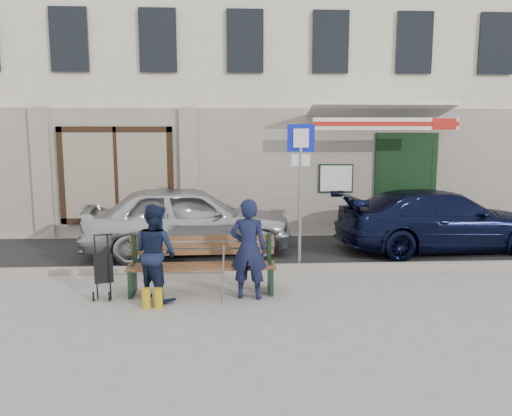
{
  "coord_description": "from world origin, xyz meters",
  "views": [
    {
      "loc": [
        -0.43,
        -7.63,
        2.6
      ],
      "look_at": [
        0.08,
        1.6,
        1.2
      ],
      "focal_mm": 35.0,
      "sensor_mm": 36.0,
      "label": 1
    }
  ],
  "objects": [
    {
      "name": "ground",
      "position": [
        0.0,
        0.0,
        0.0
      ],
      "size": [
        80.0,
        80.0,
        0.0
      ],
      "primitive_type": "plane",
      "color": "#9E9991",
      "rests_on": "ground"
    },
    {
      "name": "asphalt_lane",
      "position": [
        0.0,
        3.1,
        0.01
      ],
      "size": [
        60.0,
        3.2,
        0.01
      ],
      "primitive_type": "cube",
      "color": "#282828",
      "rests_on": "ground"
    },
    {
      "name": "curb",
      "position": [
        0.0,
        1.5,
        0.06
      ],
      "size": [
        60.0,
        0.18,
        0.12
      ],
      "primitive_type": "cube",
      "color": "#9E9384",
      "rests_on": "ground"
    },
    {
      "name": "building",
      "position": [
        0.01,
        8.45,
        4.97
      ],
      "size": [
        20.0,
        8.27,
        10.0
      ],
      "color": "beige",
      "rests_on": "ground"
    },
    {
      "name": "car_silver",
      "position": [
        -1.3,
        3.0,
        0.76
      ],
      "size": [
        4.62,
        2.3,
        1.51
      ],
      "primitive_type": "imported",
      "rotation": [
        0.0,
        0.0,
        1.69
      ],
      "color": "silver",
      "rests_on": "ground"
    },
    {
      "name": "car_navy",
      "position": [
        4.27,
        3.01,
        0.67
      ],
      "size": [
        4.8,
        2.33,
        1.35
      ],
      "primitive_type": "imported",
      "rotation": [
        0.0,
        0.0,
        1.67
      ],
      "color": "black",
      "rests_on": "ground"
    },
    {
      "name": "parking_sign",
      "position": [
        0.93,
        1.67,
        1.85
      ],
      "size": [
        0.5,
        0.15,
        2.75
      ],
      "rotation": [
        0.0,
        0.0,
        -0.25
      ],
      "color": "gray",
      "rests_on": "ground"
    },
    {
      "name": "bench",
      "position": [
        -0.92,
        0.28,
        0.46
      ],
      "size": [
        2.4,
        1.17,
        0.98
      ],
      "color": "brown",
      "rests_on": "ground"
    },
    {
      "name": "man",
      "position": [
        -0.12,
        -0.02,
        0.8
      ],
      "size": [
        0.64,
        0.48,
        1.59
      ],
      "primitive_type": "imported",
      "rotation": [
        0.0,
        0.0,
        2.96
      ],
      "color": "#121734",
      "rests_on": "ground"
    },
    {
      "name": "woman",
      "position": [
        -1.57,
        -0.0,
        0.76
      ],
      "size": [
        0.93,
        0.91,
        1.52
      ],
      "primitive_type": "imported",
      "rotation": [
        0.0,
        0.0,
        2.45
      ],
      "color": "#121A32",
      "rests_on": "ground"
    },
    {
      "name": "stroller",
      "position": [
        -2.42,
        0.16,
        0.44
      ],
      "size": [
        0.35,
        0.45,
        1.0
      ],
      "rotation": [
        0.0,
        0.0,
        0.29
      ],
      "color": "black",
      "rests_on": "ground"
    }
  ]
}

